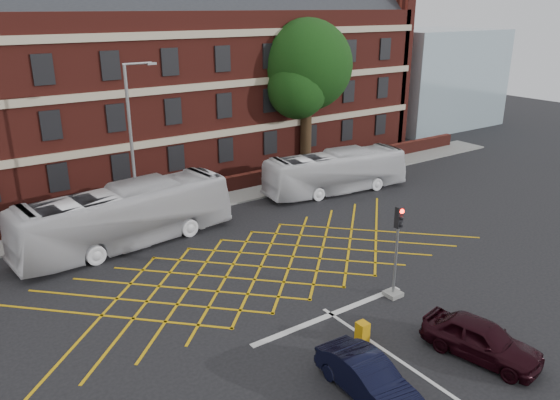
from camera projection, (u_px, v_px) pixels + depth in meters
ground at (284, 282)px, 25.77m from camera, size 120.00×120.00×0.00m
victorian_building at (115, 70)px, 40.24m from camera, size 51.00×12.17×20.40m
boundary_wall at (169, 197)px, 35.61m from camera, size 56.00×0.50×1.10m
far_pavement at (176, 208)px, 35.01m from camera, size 60.00×3.00×0.12m
glass_block at (429, 78)px, 58.64m from camera, size 14.00×10.00×10.00m
box_junction_hatching at (261, 266)px, 27.31m from camera, size 8.22×8.22×0.02m
stop_line at (331, 314)px, 23.06m from camera, size 8.00×0.30×0.02m
centre_line at (458, 400)px, 18.05m from camera, size 0.15×14.00×0.02m
bus_left at (126, 216)px, 29.27m from camera, size 12.17×3.97×3.33m
bus_right at (336, 172)px, 37.80m from camera, size 10.68×3.86×2.91m
car_navy at (367, 377)px, 18.13m from camera, size 1.58×4.15×1.35m
car_maroon at (481, 339)px, 20.08m from camera, size 2.63×4.62×1.48m
deciduous_tree at (307, 72)px, 42.41m from camera, size 7.42×7.08×11.53m
traffic_light_near at (396, 260)px, 23.97m from camera, size 0.70×0.70×4.27m
street_lamp at (136, 178)px, 30.24m from camera, size 2.25×1.00×9.53m
utility_cabinet at (362, 333)px, 21.02m from camera, size 0.42×0.44×0.88m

